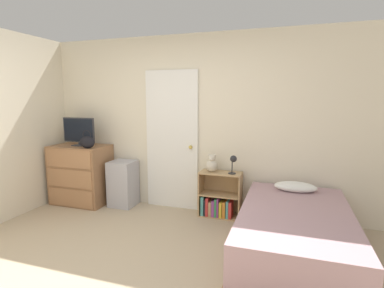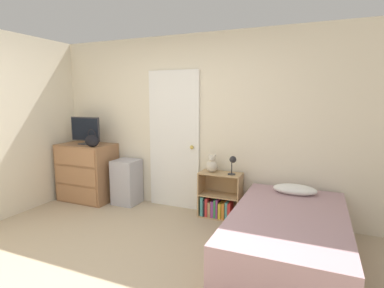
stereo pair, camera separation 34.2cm
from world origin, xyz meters
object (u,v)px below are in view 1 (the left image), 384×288
storage_bin (123,183)px  bookshelf (219,200)px  handbag (87,142)px  desk_lamp (233,161)px  bed (295,233)px  dresser (81,174)px  teddy_bear (212,164)px  tv (79,131)px

storage_bin → bookshelf: storage_bin is taller
handbag → storage_bin: handbag is taller
desk_lamp → bed: (0.81, -0.79, -0.56)m
handbag → storage_bin: size_ratio=0.39×
dresser → bookshelf: size_ratio=1.45×
teddy_bear → desk_lamp: (0.31, -0.04, 0.07)m
bookshelf → bed: bearing=-39.2°
tv → desk_lamp: tv is taller
storage_bin → teddy_bear: teddy_bear is taller
handbag → teddy_bear: (1.81, 0.32, -0.27)m
storage_bin → bookshelf: 1.51m
handbag → bookshelf: (1.91, 0.32, -0.79)m
tv → handbag: bearing=-32.1°
storage_bin → desk_lamp: 1.77m
dresser → bookshelf: (2.20, 0.13, -0.23)m
teddy_bear → bed: teddy_bear is taller
dresser → tv: size_ratio=1.67×
handbag → storage_bin: (0.41, 0.28, -0.67)m
bed → tv: bearing=168.0°
bed → desk_lamp: bearing=135.7°
tv → bookshelf: bearing=3.7°
handbag → storage_bin: 0.83m
handbag → teddy_bear: handbag is taller
storage_bin → desk_lamp: (1.70, 0.00, 0.47)m
storage_bin → bookshelf: (1.50, 0.04, -0.12)m
tv → storage_bin: size_ratio=0.79×
desk_lamp → bed: bearing=-44.3°
teddy_bear → dresser: bearing=-176.3°
handbag → bed: handbag is taller
storage_bin → teddy_bear: bearing=1.8°
bookshelf → desk_lamp: (0.20, -0.04, 0.59)m
tv → handbag: size_ratio=2.03×
bookshelf → teddy_bear: teddy_bear is taller
teddy_bear → desk_lamp: bearing=-7.3°
dresser → bed: size_ratio=0.47×
dresser → bed: 3.29m
handbag → bed: size_ratio=0.14×
dresser → tv: tv is taller
dresser → tv: bearing=-45.4°
handbag → storage_bin: bearing=34.2°
handbag → bookshelf: handbag is taller
desk_lamp → storage_bin: bearing=-179.9°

